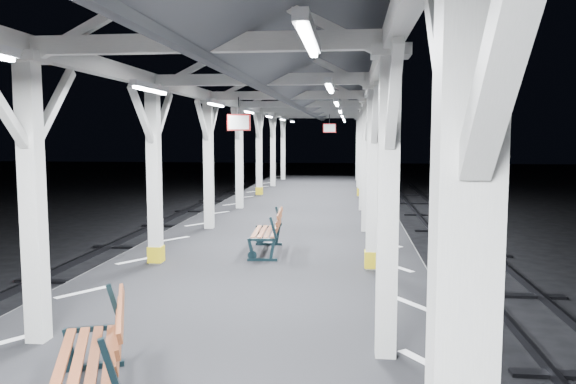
# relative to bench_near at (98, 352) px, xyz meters

# --- Properties ---
(ground) EXTENTS (120.00, 120.00, 0.00)m
(ground) POSITION_rel_bench_near_xyz_m (0.61, 3.38, -1.48)
(ground) COLOR black
(ground) RESTS_ON ground
(platform) EXTENTS (6.00, 50.00, 1.00)m
(platform) POSITION_rel_bench_near_xyz_m (0.61, 3.38, -0.98)
(platform) COLOR black
(platform) RESTS_ON ground
(hazard_stripes_left) EXTENTS (1.00, 48.00, 0.01)m
(hazard_stripes_left) POSITION_rel_bench_near_xyz_m (-1.84, 3.38, -0.47)
(hazard_stripes_left) COLOR silver
(hazard_stripes_left) RESTS_ON platform
(hazard_stripes_right) EXTENTS (1.00, 48.00, 0.01)m
(hazard_stripes_right) POSITION_rel_bench_near_xyz_m (3.06, 3.38, -0.47)
(hazard_stripes_right) COLOR silver
(hazard_stripes_right) RESTS_ON platform
(canopy) EXTENTS (5.40, 49.00, 4.65)m
(canopy) POSITION_rel_bench_near_xyz_m (0.61, 3.37, 3.09)
(canopy) COLOR silver
(canopy) RESTS_ON platform
(bench_near) EXTENTS (1.17, 1.75, 0.89)m
(bench_near) POSITION_rel_bench_near_xyz_m (0.00, 0.00, 0.00)
(bench_near) COLOR black
(bench_near) RESTS_ON platform
(bench_mid) EXTENTS (0.70, 1.63, 0.87)m
(bench_mid) POSITION_rel_bench_near_xyz_m (0.61, 6.57, -0.01)
(bench_mid) COLOR black
(bench_mid) RESTS_ON platform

